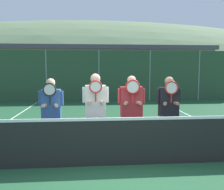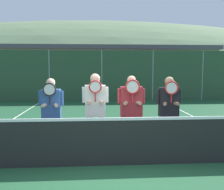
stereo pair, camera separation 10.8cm
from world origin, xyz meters
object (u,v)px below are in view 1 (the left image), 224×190
Objects in this scene: player_leftmost at (51,111)px; car_far_left at (27,83)px; player_center_right at (131,107)px; player_center_left at (96,107)px; car_left_of_center at (100,82)px; car_center at (170,82)px; player_rightmost at (169,108)px.

player_leftmost is 12.83m from car_far_left.
player_center_right is 0.40× the size of car_far_left.
player_center_left reaches higher than player_center_right.
car_far_left is 1.01× the size of car_left_of_center.
car_left_of_center is 0.94× the size of car_center.
player_center_left is 1.04× the size of player_rightmost.
player_center_left reaches higher than car_center.
player_center_left is 1.68m from player_rightmost.
car_center is at bearing 61.70° from player_leftmost.
player_leftmost is 1.81m from player_center_right.
car_center is at bearing 68.40° from player_center_right.
car_left_of_center is at bearing 87.24° from player_center_left.
car_left_of_center reaches higher than player_center_right.
car_left_of_center is (-1.08, 12.39, -0.10)m from player_rightmost.
player_leftmost is 12.44m from car_left_of_center.
player_center_left is 0.82m from player_center_right.
player_center_right is 1.01× the size of player_rightmost.
player_center_right is 0.40× the size of car_left_of_center.
car_far_left is at bearing 106.06° from player_leftmost.
car_far_left reaches higher than player_leftmost.
car_center is (5.27, 0.39, -0.07)m from car_left_of_center.
player_rightmost is at bearing 1.06° from player_center_left.
player_center_right is at bearing -0.50° from player_leftmost.
car_far_left is (-5.36, 12.34, -0.13)m from player_center_right.
player_leftmost is 0.99m from player_center_left.
car_center is (4.18, 12.78, -0.17)m from player_rightmost.
player_leftmost reaches higher than car_center.
car_left_of_center is at bearing -175.75° from car_center.
player_rightmost is 13.45m from car_center.
car_center is (5.05, 12.75, -0.19)m from player_center_right.
car_far_left is (-4.54, 12.41, -0.16)m from player_center_left.
player_center_left is at bearing -92.76° from car_left_of_center.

